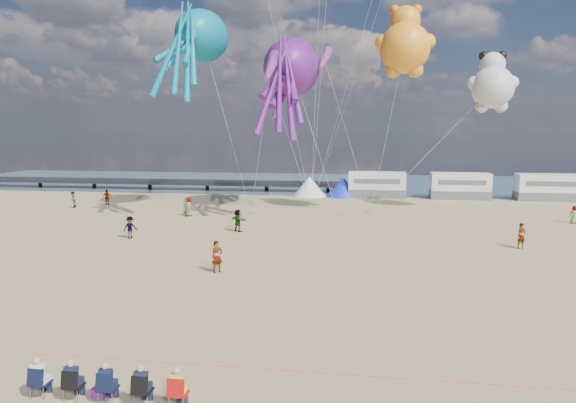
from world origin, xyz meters
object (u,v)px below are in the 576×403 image
object	(u,v)px
cooler_purple	(99,393)
beachgoer_0	(189,206)
windsock_right	(279,106)
standing_person	(217,257)
motorhome_1	(460,186)
windsock_left	(271,67)
sandbag_d	(370,211)
tent_blue	(343,187)
windsock_mid	(324,60)
sandbag_e	(311,208)
beachgoer_1	(73,200)
beachgoer_6	(574,215)
beachgoer_5	(521,236)
kite_panda	(492,87)
beachgoer_3	(107,197)
motorhome_0	(377,185)
spectator_row	(108,381)
sandbag_a	(251,213)
kite_octopus_purple	(292,67)
beachgoer_2	(130,227)
sandbag_b	(338,215)
motorhome_2	(547,187)
sandbag_c	(371,213)
beachgoer_4	(238,221)
kite_octopus_teal	(202,36)
tent_white	(309,186)
kite_teddy_orange	(405,48)

from	to	relation	value
cooler_purple	beachgoer_0	bearing A→B (deg)	104.26
windsock_right	standing_person	bearing A→B (deg)	-89.88
motorhome_1	windsock_left	distance (m)	28.92
cooler_purple	sandbag_d	distance (m)	37.58
tent_blue	windsock_mid	distance (m)	17.33
sandbag_e	beachgoer_1	bearing A→B (deg)	-173.98
beachgoer_0	sandbag_d	distance (m)	17.46
cooler_purple	sandbag_e	world-z (taller)	cooler_purple
beachgoer_6	windsock_mid	distance (m)	26.19
cooler_purple	beachgoer_5	distance (m)	29.19
sandbag_d	kite_panda	size ratio (longest dim) A/B	0.07
beachgoer_3	standing_person	bearing A→B (deg)	125.62
motorhome_1	windsock_right	world-z (taller)	windsock_right
motorhome_0	spectator_row	distance (m)	48.58
beachgoer_6	sandbag_a	distance (m)	28.49
sandbag_e	windsock_left	xyz separation A→B (m)	(-2.54, -8.51, 13.00)
motorhome_1	sandbag_d	distance (m)	15.16
standing_person	windsock_mid	world-z (taller)	windsock_mid
kite_octopus_purple	windsock_right	xyz separation A→B (m)	(-1.10, -1.20, -3.62)
beachgoer_2	kite_panda	world-z (taller)	kite_panda
beachgoer_1	beachgoer_6	xyz separation A→B (m)	(47.53, -2.05, -0.06)
motorhome_0	sandbag_b	size ratio (longest dim) A/B	13.20
motorhome_2	cooler_purple	xyz separation A→B (m)	(-28.59, -47.52, -1.34)
beachgoer_2	sandbag_c	xyz separation A→B (m)	(17.89, 13.78, -0.72)
cooler_purple	beachgoer_1	bearing A→B (deg)	121.78
tent_blue	sandbag_b	bearing A→B (deg)	-89.58
windsock_right	sandbag_d	bearing A→B (deg)	11.08
beachgoer_1	beachgoer_4	size ratio (longest dim) A/B	0.93
tent_blue	sandbag_c	size ratio (longest dim) A/B	8.00
beachgoer_6	motorhome_1	bearing A→B (deg)	-47.24
kite_octopus_teal	sandbag_b	bearing A→B (deg)	14.55
tent_blue	beachgoer_2	xyz separation A→B (m)	(-14.75, -25.85, -0.37)
beachgoer_3	spectator_row	bearing A→B (deg)	114.28
beachgoer_5	sandbag_a	xyz separation A→B (m)	(-21.19, 10.98, -0.76)
sandbag_e	windsock_mid	distance (m)	14.59
standing_person	motorhome_2	bearing A→B (deg)	6.31
sandbag_b	sandbag_a	bearing A→B (deg)	-178.98
windsock_left	windsock_right	size ratio (longest dim) A/B	1.42
tent_white	beachgoer_5	distance (m)	30.34
motorhome_2	beachgoer_4	distance (m)	37.69
sandbag_a	motorhome_2	bearing A→B (deg)	24.38
kite_teddy_orange	windsock_right	bearing A→B (deg)	-177.35
motorhome_1	sandbag_e	bearing A→B (deg)	-148.22
spectator_row	cooler_purple	xyz separation A→B (m)	(-0.40, 0.18, -0.49)
motorhome_1	cooler_purple	size ratio (longest dim) A/B	16.50
beachgoer_4	windsock_left	distance (m)	12.91
sandbag_b	sandbag_e	bearing A→B (deg)	127.09
beachgoer_1	windsock_right	xyz separation A→B (m)	(21.48, 0.08, 9.41)
motorhome_2	kite_panda	distance (m)	17.04
motorhome_1	tent_blue	world-z (taller)	motorhome_1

